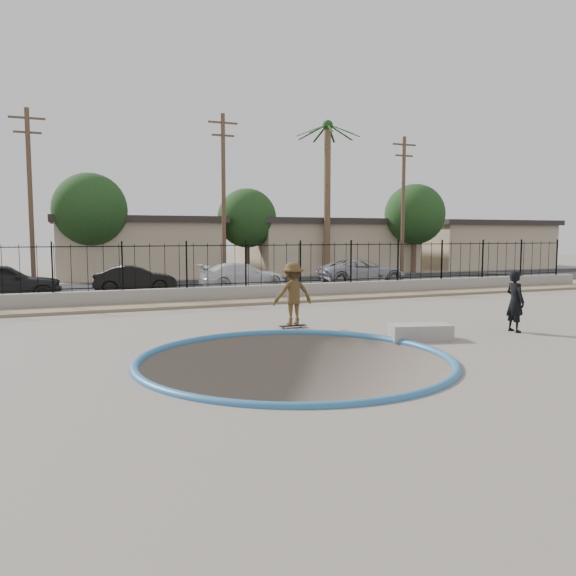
{
  "coord_description": "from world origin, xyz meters",
  "views": [
    {
      "loc": [
        -4.7,
        -12.17,
        2.75
      ],
      "look_at": [
        1.05,
        2.0,
        1.29
      ],
      "focal_mm": 35.0,
      "sensor_mm": 36.0,
      "label": 1
    }
  ],
  "objects_px": {
    "car_a": "(1,282)",
    "car_c": "(242,276)",
    "car_b": "(135,279)",
    "concrete_ledge": "(420,332)",
    "car_d": "(362,271)",
    "videographer": "(515,301)",
    "skateboard": "(293,326)",
    "skater": "(293,297)"
  },
  "relations": [
    {
      "from": "car_a",
      "to": "car_c",
      "type": "relative_size",
      "value": 1.04
    },
    {
      "from": "car_a",
      "to": "car_b",
      "type": "xyz_separation_m",
      "value": [
        5.52,
        1.6,
        -0.16
      ]
    },
    {
      "from": "concrete_ledge",
      "to": "car_c",
      "type": "bearing_deg",
      "value": 90.68
    },
    {
      "from": "car_a",
      "to": "car_d",
      "type": "xyz_separation_m",
      "value": [
        17.76,
        1.6,
        -0.11
      ]
    },
    {
      "from": "videographer",
      "to": "car_a",
      "type": "xyz_separation_m",
      "value": [
        -14.16,
        13.4,
        -0.05
      ]
    },
    {
      "from": "concrete_ledge",
      "to": "car_a",
      "type": "height_order",
      "value": "car_a"
    },
    {
      "from": "car_a",
      "to": "car_b",
      "type": "height_order",
      "value": "car_a"
    },
    {
      "from": "car_d",
      "to": "car_a",
      "type": "bearing_deg",
      "value": 99.67
    },
    {
      "from": "car_b",
      "to": "car_a",
      "type": "bearing_deg",
      "value": 111.51
    },
    {
      "from": "skateboard",
      "to": "car_d",
      "type": "relative_size",
      "value": 0.17
    },
    {
      "from": "concrete_ledge",
      "to": "car_b",
      "type": "height_order",
      "value": "car_b"
    },
    {
      "from": "skateboard",
      "to": "car_c",
      "type": "relative_size",
      "value": 0.19
    },
    {
      "from": "concrete_ledge",
      "to": "car_d",
      "type": "height_order",
      "value": "car_d"
    },
    {
      "from": "concrete_ledge",
      "to": "car_a",
      "type": "xyz_separation_m",
      "value": [
        -10.99,
        13.37,
        0.62
      ]
    },
    {
      "from": "car_d",
      "to": "videographer",
      "type": "bearing_deg",
      "value": 171.05
    },
    {
      "from": "skater",
      "to": "car_b",
      "type": "relative_size",
      "value": 0.49
    },
    {
      "from": "skater",
      "to": "car_d",
      "type": "distance_m",
      "value": 15.1
    },
    {
      "from": "skater",
      "to": "skateboard",
      "type": "height_order",
      "value": "skater"
    },
    {
      "from": "car_b",
      "to": "car_d",
      "type": "height_order",
      "value": "car_d"
    },
    {
      "from": "concrete_ledge",
      "to": "car_d",
      "type": "xyz_separation_m",
      "value": [
        6.77,
        14.97,
        0.52
      ]
    },
    {
      "from": "skateboard",
      "to": "car_c",
      "type": "xyz_separation_m",
      "value": [
        2.21,
        12.0,
        0.62
      ]
    },
    {
      "from": "skater",
      "to": "car_a",
      "type": "xyz_separation_m",
      "value": [
        -8.6,
        10.4,
        -0.1
      ]
    },
    {
      "from": "car_a",
      "to": "concrete_ledge",
      "type": "bearing_deg",
      "value": -145.69
    },
    {
      "from": "skater",
      "to": "car_a",
      "type": "height_order",
      "value": "skater"
    },
    {
      "from": "concrete_ledge",
      "to": "car_c",
      "type": "xyz_separation_m",
      "value": [
        -0.18,
        14.97,
        0.48
      ]
    },
    {
      "from": "videographer",
      "to": "concrete_ledge",
      "type": "xyz_separation_m",
      "value": [
        -3.17,
        0.03,
        -0.67
      ]
    },
    {
      "from": "car_d",
      "to": "car_b",
      "type": "bearing_deg",
      "value": 94.52
    },
    {
      "from": "videographer",
      "to": "car_a",
      "type": "relative_size",
      "value": 0.38
    },
    {
      "from": "videographer",
      "to": "car_c",
      "type": "bearing_deg",
      "value": 15.2
    },
    {
      "from": "skater",
      "to": "car_c",
      "type": "xyz_separation_m",
      "value": [
        2.21,
        12.0,
        -0.24
      ]
    },
    {
      "from": "skateboard",
      "to": "skater",
      "type": "bearing_deg",
      "value": -136.75
    },
    {
      "from": "skateboard",
      "to": "concrete_ledge",
      "type": "height_order",
      "value": "concrete_ledge"
    },
    {
      "from": "car_a",
      "to": "skater",
      "type": "bearing_deg",
      "value": -145.52
    },
    {
      "from": "car_c",
      "to": "car_a",
      "type": "bearing_deg",
      "value": 96.68
    },
    {
      "from": "skater",
      "to": "car_a",
      "type": "bearing_deg",
      "value": -49.83
    },
    {
      "from": "skateboard",
      "to": "car_c",
      "type": "distance_m",
      "value": 12.22
    },
    {
      "from": "skateboard",
      "to": "car_d",
      "type": "bearing_deg",
      "value": 50.9
    },
    {
      "from": "skateboard",
      "to": "car_a",
      "type": "height_order",
      "value": "car_a"
    },
    {
      "from": "skateboard",
      "to": "car_a",
      "type": "relative_size",
      "value": 0.18
    },
    {
      "from": "concrete_ledge",
      "to": "skater",
      "type": "bearing_deg",
      "value": 128.79
    },
    {
      "from": "car_b",
      "to": "car_c",
      "type": "xyz_separation_m",
      "value": [
        5.3,
        0.0,
        0.02
      ]
    },
    {
      "from": "skater",
      "to": "skateboard",
      "type": "xyz_separation_m",
      "value": [
        0.0,
        0.0,
        -0.86
      ]
    }
  ]
}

